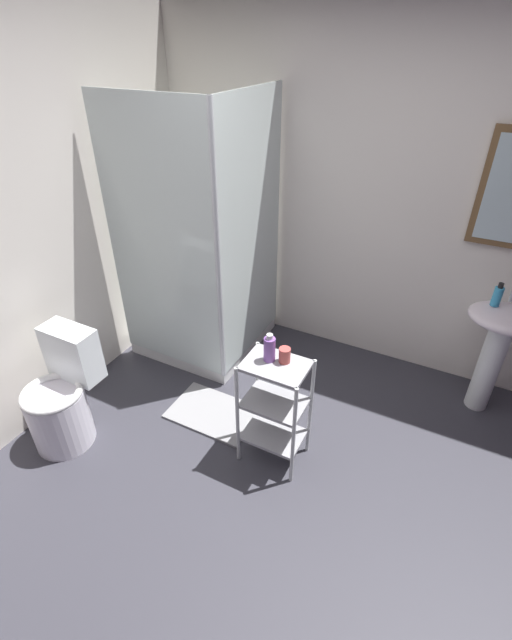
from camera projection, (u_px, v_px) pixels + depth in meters
The scene contains 10 objects.
ground_plane at pixel (274, 525), 2.45m from camera, with size 4.20×4.20×0.02m, color #34333C.
wall_back at pixel (391, 204), 3.12m from camera, with size 4.20×0.14×2.50m.
shower_stall at pixel (207, 301), 3.54m from camera, with size 0.92×0.92×2.00m.
pedestal_sink at pixel (499, 340), 2.91m from camera, with size 0.46×0.37×0.81m.
toilet at pixel (63, 399), 2.82m from camera, with size 0.37×0.49×0.76m.
storage_cart at pixel (275, 404), 2.61m from camera, with size 0.38×0.28×0.74m.
hand_soap_bottle at pixel (497, 296), 2.79m from camera, with size 0.06×0.06×0.16m.
conditioner_bottle_purple at pixel (269, 349), 2.43m from camera, with size 0.06×0.06×0.17m.
rinse_cup at pixel (285, 355), 2.44m from camera, with size 0.06×0.06×0.09m, color #B24742.
bath_mat at pixel (213, 413), 3.14m from camera, with size 0.60×0.40×0.02m, color gray.
Camera 1 is at (0.57, -1.31, 2.28)m, focal length 24.88 mm.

